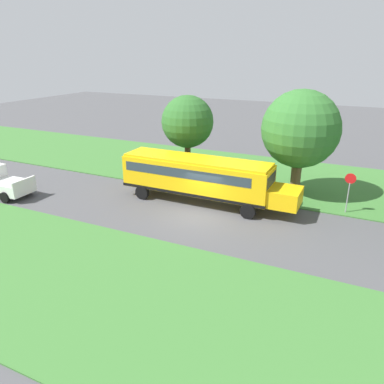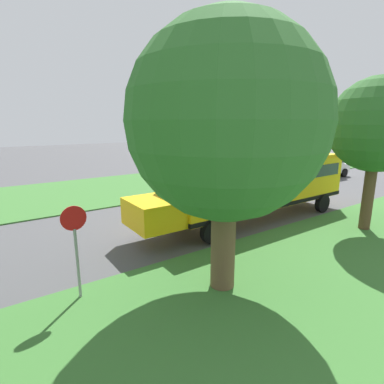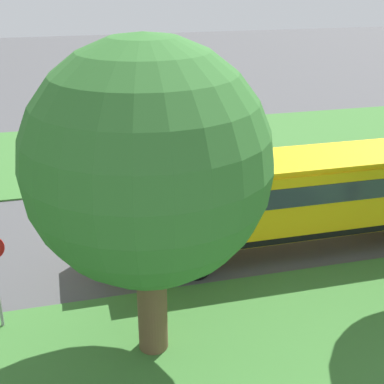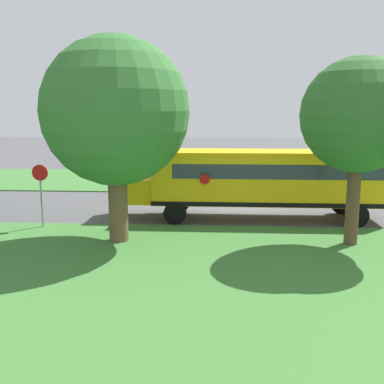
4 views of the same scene
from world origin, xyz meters
TOP-DOWN VIEW (x-y plane):
  - ground_plane at (0.00, 0.00)m, footprint 120.00×120.00m
  - grass_verge at (-10.00, 0.00)m, footprint 12.00×80.00m
  - grass_far_side at (9.00, 0.00)m, footprint 10.00×80.00m
  - school_bus at (-2.30, -0.86)m, footprint 2.85×12.42m
  - oak_tree_beside_bus at (-6.55, -3.93)m, footprint 4.25×4.11m
  - oak_tree_roadside_mid at (-6.37, 4.96)m, footprint 5.43×5.43m
  - stop_sign at (-4.60, 8.61)m, footprint 0.08×0.68m

SIDE VIEW (x-z plane):
  - ground_plane at x=0.00m, z-range 0.00..0.00m
  - grass_far_side at x=9.00m, z-range 0.00..0.07m
  - grass_verge at x=-10.00m, z-range 0.00..0.08m
  - stop_sign at x=-4.60m, z-range 0.37..3.11m
  - school_bus at x=-2.30m, z-range 0.34..3.50m
  - oak_tree_beside_bus at x=-6.55m, z-range 1.31..8.17m
  - oak_tree_roadside_mid at x=-6.37m, z-range 1.16..8.81m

